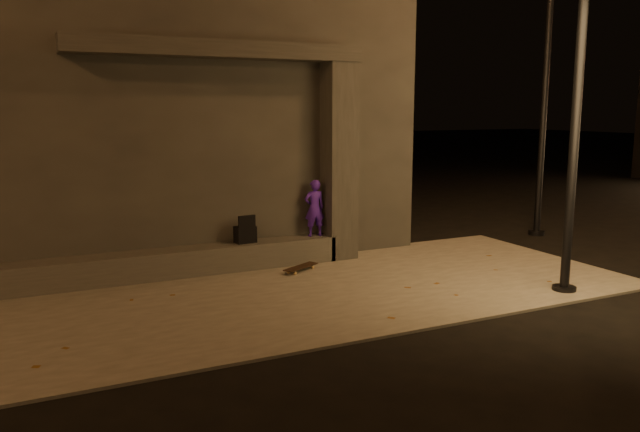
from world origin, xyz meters
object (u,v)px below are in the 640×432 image
backpack (245,233)px  skateboard (301,267)px  skateboarder (314,208)px  column (339,162)px  street_lamp_0 (583,8)px

backpack → skateboard: (0.78, -0.65, -0.55)m
skateboarder → skateboard: (-0.57, -0.65, -0.91)m
column → skateboarder: 0.97m
street_lamp_0 → skateboard: bearing=138.8°
backpack → skateboard: 1.16m
column → backpack: 2.19m
skateboard → skateboarder: bearing=20.4°
skateboard → street_lamp_0: 5.96m
column → skateboard: (-1.07, -0.65, -1.73)m
backpack → skateboard: size_ratio=0.66×
skateboarder → backpack: skateboarder is taller
skateboarder → column: bearing=-175.6°
backpack → street_lamp_0: street_lamp_0 is taller
backpack → column: bearing=-6.2°
backpack → skateboard: backpack is taller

